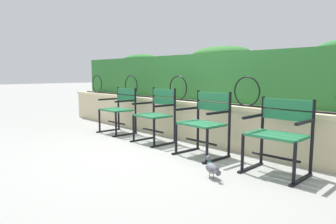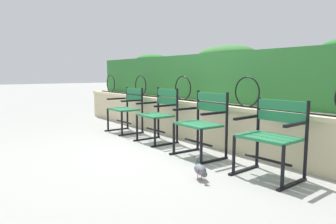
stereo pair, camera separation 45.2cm
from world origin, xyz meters
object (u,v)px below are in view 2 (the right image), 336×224
park_chair_centre_left (159,114)px  pigeon_near_chairs (200,169)px  park_chair_centre_right (203,122)px  park_chair_rightmost (272,135)px  park_chair_leftmost (127,108)px

park_chair_centre_left → pigeon_near_chairs: bearing=-22.0°
park_chair_centre_right → park_chair_rightmost: bearing=1.3°
park_chair_centre_right → park_chair_leftmost: bearing=178.7°
park_chair_rightmost → pigeon_near_chairs: park_chair_rightmost is taller
park_chair_centre_right → park_chair_rightmost: (1.06, 0.02, -0.01)m
park_chair_leftmost → pigeon_near_chairs: size_ratio=3.03×
park_chair_centre_right → pigeon_near_chairs: park_chair_centre_right is taller
park_chair_leftmost → park_chair_centre_right: size_ratio=0.97×
park_chair_centre_right → pigeon_near_chairs: (0.67, -0.66, -0.36)m
park_chair_centre_left → park_chair_rightmost: (2.13, -0.02, -0.00)m
pigeon_near_chairs → park_chair_centre_right: bearing=135.5°
park_chair_leftmost → park_chair_rightmost: size_ratio=1.00×
park_chair_centre_right → pigeon_near_chairs: 1.00m
park_chair_centre_left → park_chair_centre_right: size_ratio=1.01×
park_chair_centre_right → pigeon_near_chairs: size_ratio=3.14×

